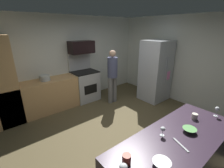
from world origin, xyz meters
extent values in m
cube|color=brown|center=(0.00, 0.00, -0.01)|extent=(5.20, 4.80, 0.02)
cube|color=silver|center=(0.00, 2.34, 1.30)|extent=(5.20, 0.12, 2.60)
cube|color=silver|center=(2.54, 0.00, 1.30)|extent=(0.12, 4.80, 2.60)
cube|color=tan|center=(-0.90, 1.98, 0.45)|extent=(2.40, 0.60, 0.90)
cube|color=tan|center=(-1.90, 1.98, 1.05)|extent=(0.60, 0.60, 2.10)
cube|color=#B9BBB9|center=(0.26, 1.96, 0.46)|extent=(0.76, 0.64, 0.92)
cube|color=black|center=(0.26, 1.96, 0.94)|extent=(0.76, 0.64, 0.03)
cube|color=#B9BBB9|center=(0.26, 2.25, 1.22)|extent=(0.76, 0.06, 0.55)
cube|color=black|center=(0.26, 1.63, 0.45)|extent=(0.44, 0.01, 0.28)
cube|color=black|center=(0.26, 2.06, 1.68)|extent=(0.74, 0.38, 0.37)
cube|color=silver|center=(2.03, 0.59, 0.94)|extent=(0.82, 0.73, 1.89)
cylinder|color=silver|center=(1.99, 0.21, 1.04)|extent=(0.02, 0.02, 0.85)
cylinder|color=silver|center=(2.07, 0.21, 1.04)|extent=(0.02, 0.02, 0.85)
cube|color=pink|center=(2.18, 0.22, 0.85)|extent=(0.20, 0.01, 0.26)
cylinder|color=slate|center=(0.72, 1.25, 0.41)|extent=(0.14, 0.14, 0.83)
cylinder|color=slate|center=(0.89, 1.25, 0.41)|extent=(0.14, 0.14, 0.83)
cylinder|color=#4C5172|center=(0.81, 1.25, 1.13)|extent=(0.30, 0.30, 0.60)
sphere|color=tan|center=(0.81, 1.25, 1.53)|extent=(0.20, 0.20, 0.20)
cube|color=#312333|center=(-0.35, -1.50, 0.45)|extent=(2.06, 0.80, 0.90)
cone|color=white|center=(-0.91, -1.62, 0.93)|extent=(0.19, 0.19, 0.05)
cone|color=#569C4F|center=(-0.14, -1.53, 0.93)|extent=(0.18, 0.18, 0.05)
cylinder|color=silver|center=(0.59, -1.61, 0.90)|extent=(0.06, 0.06, 0.01)
cylinder|color=silver|center=(0.59, -1.61, 0.95)|extent=(0.01, 0.01, 0.10)
ellipsoid|color=silver|center=(0.59, -1.61, 1.03)|extent=(0.07, 0.07, 0.06)
ellipsoid|color=silver|center=(-1.30, -1.45, 1.01)|extent=(0.08, 0.08, 0.06)
cylinder|color=silver|center=(-0.49, -1.35, 0.90)|extent=(0.06, 0.06, 0.01)
cylinder|color=silver|center=(-0.49, -1.35, 0.94)|extent=(0.01, 0.01, 0.07)
ellipsoid|color=silver|center=(-0.49, -1.35, 1.00)|extent=(0.07, 0.07, 0.06)
cylinder|color=beige|center=(0.25, -1.43, 0.94)|extent=(0.09, 0.09, 0.09)
cylinder|color=#9B3929|center=(-1.17, -1.37, 0.95)|extent=(0.09, 0.09, 0.10)
cube|color=#B7BABF|center=(-0.47, -1.59, 0.90)|extent=(0.11, 0.25, 0.01)
cylinder|color=silver|center=(-0.94, 1.98, 0.98)|extent=(0.28, 0.28, 0.15)
camera|label=1|loc=(-2.09, -2.25, 2.24)|focal=25.15mm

